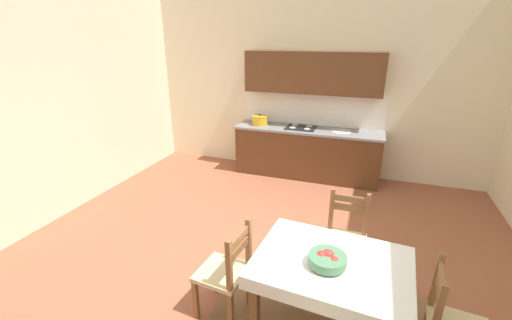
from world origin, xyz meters
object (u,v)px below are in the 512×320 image
at_px(dining_chair_tv_side, 226,273).
at_px(fruit_bowl, 327,259).
at_px(dining_table, 331,275).
at_px(dining_chair_kitchen_side, 345,239).
at_px(kitchen_cabinetry, 308,130).

bearing_deg(dining_chair_tv_side, fruit_bowl, -0.23).
bearing_deg(dining_table, dining_chair_kitchen_side, 86.05).
relative_size(kitchen_cabinetry, dining_chair_tv_side, 2.78).
xyz_separation_m(dining_chair_kitchen_side, fruit_bowl, (-0.09, -0.90, 0.37)).
relative_size(kitchen_cabinetry, dining_table, 2.01).
xyz_separation_m(dining_table, dining_chair_kitchen_side, (0.06, 0.82, -0.17)).
distance_m(dining_table, dining_chair_tv_side, 0.93).
relative_size(dining_chair_tv_side, fruit_bowl, 3.10).
height_order(kitchen_cabinetry, fruit_bowl, kitchen_cabinetry).
height_order(dining_chair_tv_side, fruit_bowl, dining_chair_tv_side).
bearing_deg(dining_chair_kitchen_side, fruit_bowl, -95.66).
relative_size(kitchen_cabinetry, fruit_bowl, 8.62).
bearing_deg(kitchen_cabinetry, fruit_bowl, -76.58).
xyz_separation_m(dining_chair_tv_side, fruit_bowl, (0.87, -0.00, 0.37)).
bearing_deg(kitchen_cabinetry, dining_table, -75.80).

